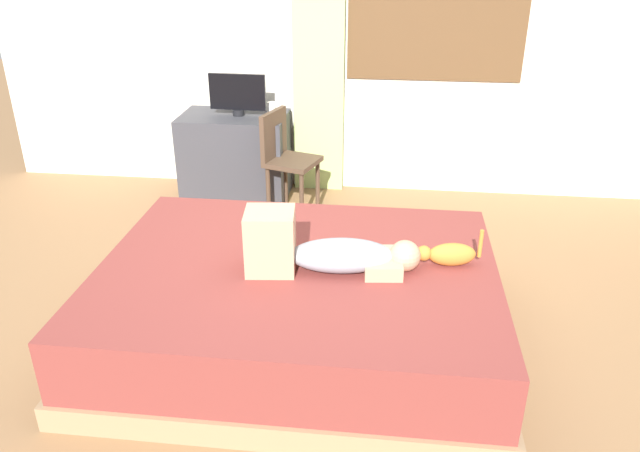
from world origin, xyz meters
TOP-DOWN VIEW (x-y plane):
  - ground_plane at (0.00, 0.00)m, footprint 16.00×16.00m
  - back_wall_with_window at (0.02, 2.56)m, footprint 6.40×0.14m
  - bed at (-0.12, 0.08)m, footprint 2.24×1.75m
  - person_lying at (0.03, 0.05)m, footprint 0.94×0.35m
  - cat at (0.70, 0.18)m, footprint 0.36×0.15m
  - desk at (-0.98, 2.16)m, footprint 0.90×0.56m
  - tv_monitor at (-0.93, 2.16)m, footprint 0.48×0.10m
  - cup at (-0.68, 2.30)m, footprint 0.07×0.07m
  - chair_by_desk at (-0.49, 1.86)m, footprint 0.48×0.48m
  - curtain_left at (-0.29, 2.44)m, footprint 0.44×0.06m

SIDE VIEW (x-z plane):
  - ground_plane at x=0.00m, z-range 0.00..0.00m
  - bed at x=-0.12m, z-range 0.00..0.49m
  - desk at x=-0.98m, z-range 0.00..0.74m
  - chair_by_desk at x=-0.49m, z-range 0.08..0.94m
  - cat at x=0.70m, z-range 0.46..0.67m
  - person_lying at x=0.03m, z-range 0.44..0.78m
  - cup at x=-0.68m, z-range 0.74..0.83m
  - tv_monitor at x=-0.93m, z-range 0.75..1.10m
  - curtain_left at x=-0.29m, z-range 0.00..2.57m
  - back_wall_with_window at x=0.02m, z-range 0.00..2.90m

